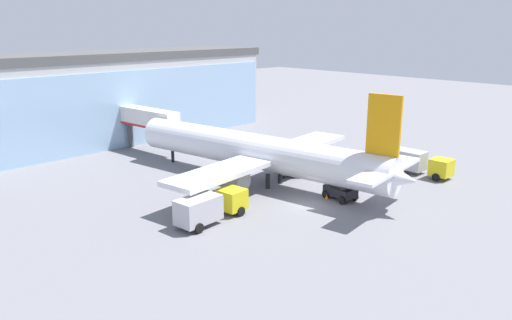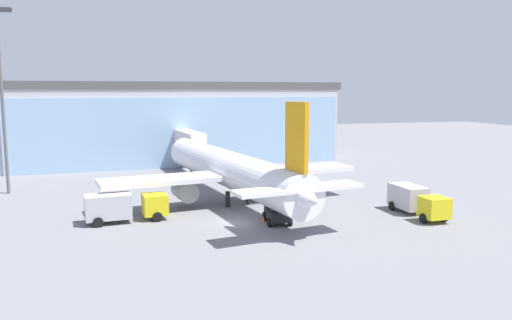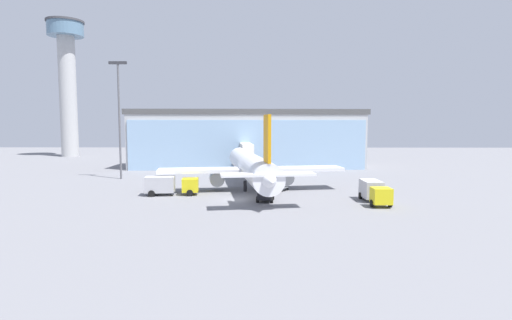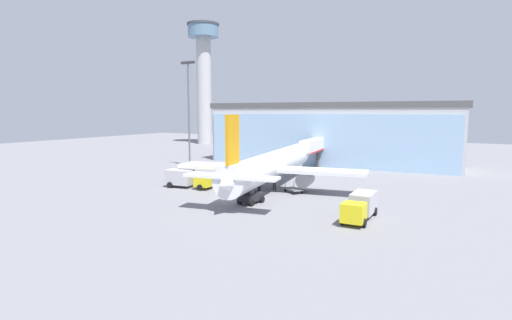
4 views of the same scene
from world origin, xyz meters
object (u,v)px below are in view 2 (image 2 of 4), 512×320
Objects in this scene: airplane at (231,170)px; catering_truck at (124,206)px; jet_bridge at (189,141)px; baggage_cart at (270,197)px; fuel_truck at (416,200)px; pushback_tug at (277,213)px; apron_light_mast at (1,87)px; safety_cone_nose at (264,218)px; safety_cone_wingtip at (111,212)px.

airplane reaches higher than catering_truck.
jet_bridge is 22.94m from baggage_cart.
pushback_tug is (-13.80, 0.71, -0.49)m from fuel_truck.
airplane is 4.86× the size of catering_truck.
apron_light_mast is at bearing 121.57° from catering_truck.
apron_light_mast reaches higher than fuel_truck.
fuel_truck is (39.86, -21.78, -10.87)m from apron_light_mast.
airplane is (23.99, -11.28, -8.88)m from apron_light_mast.
safety_cone_nose is (2.56, -29.51, -4.35)m from jet_bridge.
apron_light_mast is at bearing 141.42° from safety_cone_nose.
jet_bridge is 26.11m from safety_cone_wingtip.
airplane is at bearing -160.08° from baggage_cart.
jet_bridge is 20.85m from airplane.
apron_light_mast is at bearing 129.90° from safety_cone_wingtip.
safety_cone_wingtip is (-16.60, -1.41, -0.23)m from baggage_cart.
safety_cone_nose is (25.11, -20.03, -12.07)m from apron_light_mast.
pushback_tug is (3.52, -30.55, -3.65)m from jet_bridge.
baggage_cart is 8.94m from pushback_tug.
jet_bridge is 28.17m from catering_truck.
catering_truck is 2.33× the size of baggage_cart.
baggage_cart reaches higher than safety_cone_nose.
pushback_tug reaches higher than safety_cone_wingtip.
fuel_truck is at bearing -6.79° from safety_cone_nose.
catering_truck is at bearing -52.74° from apron_light_mast.
baggage_cart is (4.14, -1.10, -2.96)m from airplane.
pushback_tug is at bearing -47.38° from safety_cone_nose.
apron_light_mast is 38.36× the size of safety_cone_nose.
airplane is (1.45, -20.76, -1.16)m from jet_bridge.
baggage_cart is (15.40, 4.35, -0.97)m from catering_truck.
pushback_tug is at bearing -68.51° from baggage_cart.
fuel_truck is (17.32, -31.26, -3.16)m from jet_bridge.
fuel_truck is at bearing -16.22° from catering_truck.
fuel_truck is at bearing -15.75° from safety_cone_wingtip.
safety_cone_nose is (-0.96, 1.05, -0.70)m from pushback_tug.
safety_cone_wingtip is (11.53, -13.80, -12.07)m from apron_light_mast.
pushback_tug is at bearing -93.90° from fuel_truck.
catering_truck is (12.73, -16.74, -10.87)m from apron_light_mast.
fuel_truck reaches higher than pushback_tug.
apron_light_mast is 2.82× the size of catering_truck.
fuel_truck is 29.46m from safety_cone_wingtip.
safety_cone_wingtip is at bearing 148.61° from jet_bridge.
jet_bridge is at bearing 94.96° from safety_cone_nose.
jet_bridge is 35.88m from fuel_truck.
pushback_tug is at bearing -177.02° from airplane.
safety_cone_wingtip is (-28.33, 7.99, -1.19)m from fuel_truck.
safety_cone_wingtip is at bearing 68.81° from pushback_tug.
fuel_truck reaches higher than baggage_cart.
jet_bridge is 0.31× the size of airplane.
jet_bridge is at bearing 22.81° from apron_light_mast.
airplane is 4.95× the size of fuel_truck.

